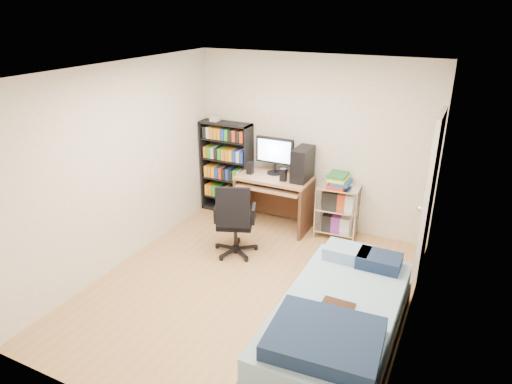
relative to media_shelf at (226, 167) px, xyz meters
The scene contains 7 objects.
room 2.32m from the media_shelf, 54.28° to the right, with size 3.58×4.08×2.58m.
media_shelf is the anchor object (origin of this frame).
computer_desk 1.02m from the media_shelf, ahead, with size 1.06×0.62×1.34m.
office_chair 1.48m from the media_shelf, 56.35° to the right, with size 0.78×0.78×1.01m.
wire_cart 1.85m from the media_shelf, ahead, with size 0.61×0.46×0.95m.
bed 3.46m from the media_shelf, 42.73° to the right, with size 1.08×2.16×0.62m.
door 3.10m from the media_shelf, ahead, with size 0.12×0.80×2.00m.
Camera 1 is at (2.06, -4.02, 3.10)m, focal length 32.00 mm.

